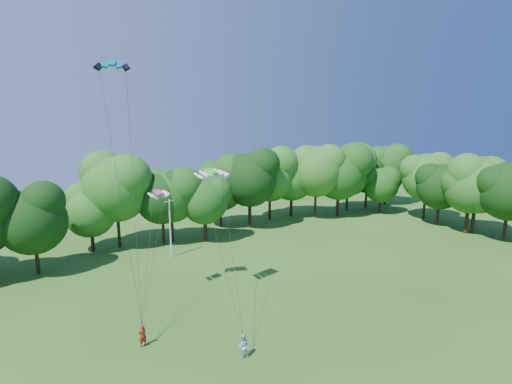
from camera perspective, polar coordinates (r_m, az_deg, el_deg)
utility_pole at (r=49.57m, az=-12.15°, el=-5.00°), size 1.38×0.56×7.19m
kite_flyer_left at (r=33.02m, az=-15.92°, el=-19.10°), size 0.73×0.56×1.78m
kite_flyer_right at (r=30.76m, az=-1.85°, el=-21.09°), size 1.04×0.93×1.77m
kite_teal at (r=34.44m, az=-19.86°, el=16.95°), size 2.72×1.83×0.62m
kite_green at (r=36.13m, az=-6.39°, el=2.94°), size 3.25×1.93×0.50m
kite_pink at (r=37.27m, az=-13.76°, el=-0.07°), size 2.06×1.39×0.41m
tree_back_center at (r=54.27m, az=-13.34°, el=-0.24°), size 7.56×7.56×10.99m
tree_back_east at (r=66.67m, az=8.61°, el=3.35°), size 9.26×9.26×13.46m
tree_flank_east at (r=65.14m, az=28.26°, el=0.67°), size 7.66×7.66×11.14m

